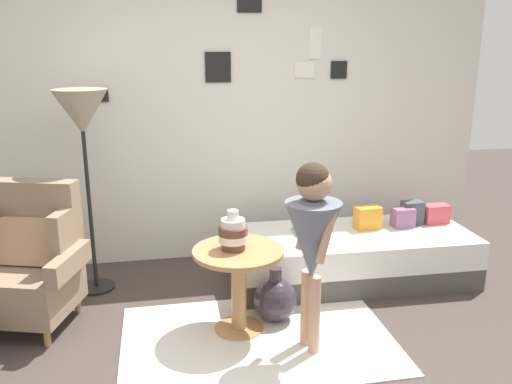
% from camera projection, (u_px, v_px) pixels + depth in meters
% --- Properties ---
extents(ground_plane, '(12.00, 12.00, 0.00)m').
position_uv_depth(ground_plane, '(261.00, 378.00, 3.06)').
color(ground_plane, '#423833').
extents(gallery_wall, '(4.80, 0.12, 2.60)m').
position_uv_depth(gallery_wall, '(217.00, 112.00, 4.56)').
color(gallery_wall, silver).
rests_on(gallery_wall, ground).
extents(rug, '(1.75, 1.16, 0.01)m').
position_uv_depth(rug, '(258.00, 339.00, 3.46)').
color(rug, silver).
rests_on(rug, ground).
extents(armchair, '(0.87, 0.75, 0.97)m').
position_uv_depth(armchair, '(29.00, 262.00, 3.59)').
color(armchair, tan).
rests_on(armchair, ground).
extents(daybed, '(1.91, 0.83, 0.40)m').
position_uv_depth(daybed, '(352.00, 256.00, 4.31)').
color(daybed, '#4C4742').
rests_on(daybed, ground).
extents(pillow_head, '(0.22, 0.13, 0.16)m').
position_uv_depth(pillow_head, '(436.00, 214.00, 4.47)').
color(pillow_head, '#D64C56').
rests_on(pillow_head, daybed).
extents(pillow_mid, '(0.17, 0.13, 0.20)m').
position_uv_depth(pillow_mid, '(412.00, 213.00, 4.44)').
color(pillow_mid, '#474C56').
rests_on(pillow_mid, daybed).
extents(pillow_back, '(0.18, 0.13, 0.16)m').
position_uv_depth(pillow_back, '(403.00, 218.00, 4.37)').
color(pillow_back, gray).
rests_on(pillow_back, daybed).
extents(pillow_extra, '(0.22, 0.14, 0.19)m').
position_uv_depth(pillow_extra, '(368.00, 218.00, 4.33)').
color(pillow_extra, orange).
rests_on(pillow_extra, daybed).
extents(side_table, '(0.60, 0.60, 0.58)m').
position_uv_depth(side_table, '(239.00, 273.00, 3.47)').
color(side_table, tan).
rests_on(side_table, ground).
extents(vase_striped, '(0.19, 0.19, 0.26)m').
position_uv_depth(vase_striped, '(233.00, 233.00, 3.41)').
color(vase_striped, brown).
rests_on(vase_striped, side_table).
extents(floor_lamp, '(0.40, 0.40, 1.55)m').
position_uv_depth(floor_lamp, '(82.00, 120.00, 3.83)').
color(floor_lamp, black).
rests_on(floor_lamp, ground).
extents(person_child, '(0.34, 0.34, 1.21)m').
position_uv_depth(person_child, '(313.00, 232.00, 3.15)').
color(person_child, tan).
rests_on(person_child, ground).
extents(book_on_daybed, '(0.22, 0.16, 0.03)m').
position_uv_depth(book_on_daybed, '(307.00, 231.00, 4.25)').
color(book_on_daybed, '#80AE6A').
rests_on(book_on_daybed, daybed).
extents(demijohn_near, '(0.30, 0.30, 0.39)m').
position_uv_depth(demijohn_near, '(275.00, 299.00, 3.68)').
color(demijohn_near, '#332D38').
rests_on(demijohn_near, ground).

